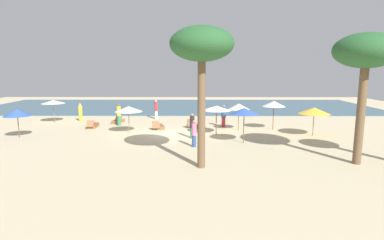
% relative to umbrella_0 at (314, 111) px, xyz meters
% --- Properties ---
extents(ground_plane, '(60.00, 60.00, 0.00)m').
position_rel_umbrella_0_xyz_m(ground_plane, '(-10.56, 0.29, -1.84)').
color(ground_plane, beige).
extents(ocean_water, '(48.00, 16.00, 0.06)m').
position_rel_umbrella_0_xyz_m(ocean_water, '(-10.56, 17.29, -1.81)').
color(ocean_water, '#3D6075').
rests_on(ocean_water, ground_plane).
extents(umbrella_0, '(2.25, 2.25, 2.07)m').
position_rel_umbrella_0_xyz_m(umbrella_0, '(0.00, 0.00, 0.00)').
color(umbrella_0, brown).
rests_on(umbrella_0, ground_plane).
extents(umbrella_1, '(1.85, 1.85, 2.05)m').
position_rel_umbrella_0_xyz_m(umbrella_1, '(-21.08, -0.77, -0.04)').
color(umbrella_1, brown).
rests_on(umbrella_1, ground_plane).
extents(umbrella_2, '(2.16, 2.16, 2.17)m').
position_rel_umbrella_0_xyz_m(umbrella_2, '(-7.04, 0.23, 0.16)').
color(umbrella_2, brown).
rests_on(umbrella_2, ground_plane).
extents(umbrella_3, '(1.73, 1.73, 2.13)m').
position_rel_umbrella_0_xyz_m(umbrella_3, '(-5.16, 1.94, 0.06)').
color(umbrella_3, brown).
rests_on(umbrella_3, ground_plane).
extents(umbrella_4, '(2.05, 2.05, 2.04)m').
position_rel_umbrella_0_xyz_m(umbrella_4, '(-21.28, 5.38, 0.05)').
color(umbrella_4, olive).
rests_on(umbrella_4, ground_plane).
extents(umbrella_5, '(1.83, 1.83, 2.30)m').
position_rel_umbrella_0_xyz_m(umbrella_5, '(-2.35, 2.26, 0.24)').
color(umbrella_5, brown).
rests_on(umbrella_5, ground_plane).
extents(umbrella_6, '(2.07, 2.07, 2.04)m').
position_rel_umbrella_0_xyz_m(umbrella_6, '(-13.60, 0.91, -0.00)').
color(umbrella_6, olive).
rests_on(umbrella_6, ground_plane).
extents(umbrella_7, '(1.92, 1.92, 2.33)m').
position_rel_umbrella_0_xyz_m(umbrella_7, '(-5.43, -2.32, 0.29)').
color(umbrella_7, brown).
rests_on(umbrella_7, ground_plane).
extents(lounger_0, '(0.99, 1.78, 0.70)m').
position_rel_umbrella_0_xyz_m(lounger_0, '(-15.47, 5.18, -1.66)').
color(lounger_0, olive).
rests_on(lounger_0, ground_plane).
extents(lounger_1, '(0.98, 1.73, 0.74)m').
position_rel_umbrella_0_xyz_m(lounger_1, '(-8.78, 3.42, -1.66)').
color(lounger_1, brown).
rests_on(lounger_1, ground_plane).
extents(lounger_2, '(1.02, 1.78, 0.70)m').
position_rel_umbrella_0_xyz_m(lounger_2, '(-11.52, 2.61, -1.67)').
color(lounger_2, brown).
rests_on(lounger_2, ground_plane).
extents(lounger_3, '(0.68, 1.73, 0.68)m').
position_rel_umbrella_0_xyz_m(lounger_3, '(-17.06, 3.11, -1.66)').
color(lounger_3, olive).
rests_on(lounger_3, ground_plane).
extents(person_0, '(0.43, 0.43, 1.83)m').
position_rel_umbrella_0_xyz_m(person_0, '(-6.20, 3.41, -0.92)').
color(person_0, '#BF3338').
rests_on(person_0, ground_plane).
extents(person_1, '(0.44, 0.44, 1.85)m').
position_rel_umbrella_0_xyz_m(person_1, '(-12.32, 7.40, -0.89)').
color(person_1, white).
rests_on(person_1, ground_plane).
extents(person_2, '(0.46, 0.46, 1.76)m').
position_rel_umbrella_0_xyz_m(person_2, '(-8.81, -0.88, -0.94)').
color(person_2, '#338C59').
rests_on(person_2, ground_plane).
extents(person_3, '(0.49, 0.49, 1.89)m').
position_rel_umbrella_0_xyz_m(person_3, '(-15.10, 3.98, -0.87)').
color(person_3, '#338C59').
rests_on(person_3, ground_plane).
extents(person_4, '(0.34, 0.34, 1.70)m').
position_rel_umbrella_0_xyz_m(person_4, '(-8.68, -3.33, -0.97)').
color(person_4, '#2D4C8C').
rests_on(person_4, ground_plane).
extents(person_5, '(0.40, 0.40, 1.65)m').
position_rel_umbrella_0_xyz_m(person_5, '(-19.14, 6.04, -1.01)').
color(person_5, yellow).
rests_on(person_5, ground_plane).
extents(palm_0, '(3.15, 3.15, 6.59)m').
position_rel_umbrella_0_xyz_m(palm_0, '(-0.28, -6.74, 3.74)').
color(palm_0, brown).
rests_on(palm_0, ground_plane).
extents(palm_2, '(3.03, 3.03, 6.84)m').
position_rel_umbrella_0_xyz_m(palm_2, '(-8.33, -7.37, 4.01)').
color(palm_2, brown).
rests_on(palm_2, ground_plane).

